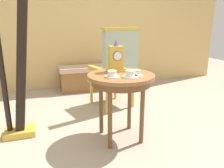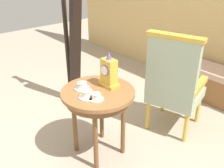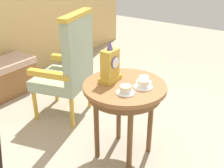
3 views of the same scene
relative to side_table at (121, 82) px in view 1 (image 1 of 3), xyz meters
name	(u,v)px [view 1 (image 1 of 3)]	position (x,y,z in m)	size (l,w,h in m)	color
ground_plane	(115,142)	(-0.09, -0.09, -0.61)	(10.00, 10.00, 0.00)	tan
wall_back	(76,11)	(-0.09, 2.16, 0.79)	(6.00, 0.10, 2.80)	tan
side_table	(121,82)	(0.00, 0.00, 0.00)	(0.67, 0.67, 0.70)	brown
teacup_left	(112,74)	(-0.12, -0.09, 0.11)	(0.14, 0.14, 0.06)	white
teacup_right	(130,74)	(0.04, -0.15, 0.12)	(0.15, 0.15, 0.07)	white
teacup_center	(136,73)	(0.12, -0.11, 0.11)	(0.13, 0.13, 0.06)	white
mantel_clock	(116,59)	(-0.01, 0.14, 0.22)	(0.19, 0.11, 0.34)	gold
armchair	(116,68)	(0.22, 0.84, -0.02)	(0.67, 0.66, 1.14)	#9EB299
harp	(16,66)	(-1.00, 0.39, 0.16)	(0.40, 0.24, 1.89)	gold
window_bench	(86,78)	(-0.01, 1.86, -0.39)	(0.95, 0.40, 0.44)	#CCA893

